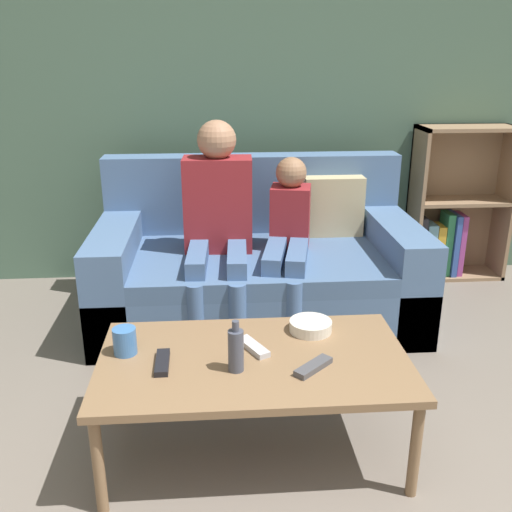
{
  "coord_description": "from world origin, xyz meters",
  "views": [
    {
      "loc": [
        -0.2,
        -0.87,
        1.48
      ],
      "look_at": [
        -0.01,
        1.59,
        0.6
      ],
      "focal_mm": 40.0,
      "sensor_mm": 36.0,
      "label": 1
    }
  ],
  "objects_px": {
    "tv_remote_0": "(253,347)",
    "snack_bowl": "(311,326)",
    "cup_near": "(125,341)",
    "tv_remote_1": "(313,367)",
    "coffee_table": "(254,365)",
    "person_adult": "(218,213)",
    "person_child": "(288,237)",
    "tv_remote_2": "(162,362)",
    "bookshelf": "(451,216)",
    "couch": "(258,269)",
    "bottle": "(236,350)"
  },
  "relations": [
    {
      "from": "tv_remote_0",
      "to": "snack_bowl",
      "type": "relative_size",
      "value": 1.0
    },
    {
      "from": "cup_near",
      "to": "tv_remote_1",
      "type": "distance_m",
      "value": 0.71
    },
    {
      "from": "coffee_table",
      "to": "person_adult",
      "type": "height_order",
      "value": "person_adult"
    },
    {
      "from": "tv_remote_0",
      "to": "person_child",
      "type": "bearing_deg",
      "value": 47.79
    },
    {
      "from": "tv_remote_0",
      "to": "person_adult",
      "type": "bearing_deg",
      "value": 68.48
    },
    {
      "from": "tv_remote_2",
      "to": "cup_near",
      "type": "bearing_deg",
      "value": 144.65
    },
    {
      "from": "tv_remote_1",
      "to": "snack_bowl",
      "type": "relative_size",
      "value": 0.91
    },
    {
      "from": "bookshelf",
      "to": "person_child",
      "type": "relative_size",
      "value": 1.1
    },
    {
      "from": "person_child",
      "to": "snack_bowl",
      "type": "distance_m",
      "value": 0.89
    },
    {
      "from": "couch",
      "to": "bottle",
      "type": "xyz_separation_m",
      "value": [
        -0.18,
        -1.32,
        0.21
      ]
    },
    {
      "from": "bookshelf",
      "to": "person_adult",
      "type": "relative_size",
      "value": 0.9
    },
    {
      "from": "coffee_table",
      "to": "tv_remote_1",
      "type": "relative_size",
      "value": 7.33
    },
    {
      "from": "person_adult",
      "to": "bookshelf",
      "type": "bearing_deg",
      "value": 24.55
    },
    {
      "from": "tv_remote_0",
      "to": "snack_bowl",
      "type": "distance_m",
      "value": 0.28
    },
    {
      "from": "coffee_table",
      "to": "person_child",
      "type": "distance_m",
      "value": 1.12
    },
    {
      "from": "person_adult",
      "to": "bottle",
      "type": "bearing_deg",
      "value": -85.25
    },
    {
      "from": "person_adult",
      "to": "tv_remote_0",
      "type": "bearing_deg",
      "value": -81.17
    },
    {
      "from": "coffee_table",
      "to": "bookshelf",
      "type": "bearing_deg",
      "value": 50.29
    },
    {
      "from": "coffee_table",
      "to": "bottle",
      "type": "relative_size",
      "value": 5.94
    },
    {
      "from": "couch",
      "to": "cup_near",
      "type": "relative_size",
      "value": 17.45
    },
    {
      "from": "bookshelf",
      "to": "tv_remote_0",
      "type": "xyz_separation_m",
      "value": [
        -1.48,
        -1.72,
        -0.0
      ]
    },
    {
      "from": "bottle",
      "to": "person_child",
      "type": "bearing_deg",
      "value": 73.95
    },
    {
      "from": "person_adult",
      "to": "snack_bowl",
      "type": "bearing_deg",
      "value": -66.45
    },
    {
      "from": "tv_remote_2",
      "to": "person_adult",
      "type": "bearing_deg",
      "value": 78.08
    },
    {
      "from": "bookshelf",
      "to": "snack_bowl",
      "type": "height_order",
      "value": "bookshelf"
    },
    {
      "from": "tv_remote_1",
      "to": "bottle",
      "type": "height_order",
      "value": "bottle"
    },
    {
      "from": "cup_near",
      "to": "tv_remote_2",
      "type": "distance_m",
      "value": 0.18
    },
    {
      "from": "bookshelf",
      "to": "bottle",
      "type": "relative_size",
      "value": 5.29
    },
    {
      "from": "person_child",
      "to": "cup_near",
      "type": "distance_m",
      "value": 1.26
    },
    {
      "from": "tv_remote_0",
      "to": "tv_remote_1",
      "type": "height_order",
      "value": "same"
    },
    {
      "from": "person_adult",
      "to": "bottle",
      "type": "xyz_separation_m",
      "value": [
        0.05,
        -1.22,
        -0.16
      ]
    },
    {
      "from": "person_child",
      "to": "bottle",
      "type": "relative_size",
      "value": 4.81
    },
    {
      "from": "bottle",
      "to": "bookshelf",
      "type": "bearing_deg",
      "value": 50.29
    },
    {
      "from": "tv_remote_0",
      "to": "bottle",
      "type": "height_order",
      "value": "bottle"
    },
    {
      "from": "tv_remote_0",
      "to": "coffee_table",
      "type": "bearing_deg",
      "value": -120.02
    },
    {
      "from": "person_adult",
      "to": "tv_remote_1",
      "type": "distance_m",
      "value": 1.3
    },
    {
      "from": "person_adult",
      "to": "couch",
      "type": "bearing_deg",
      "value": 26.28
    },
    {
      "from": "cup_near",
      "to": "tv_remote_0",
      "type": "bearing_deg",
      "value": -0.83
    },
    {
      "from": "couch",
      "to": "bookshelf",
      "type": "bearing_deg",
      "value": 21.64
    },
    {
      "from": "tv_remote_0",
      "to": "bottle",
      "type": "xyz_separation_m",
      "value": [
        -0.07,
        -0.14,
        0.07
      ]
    },
    {
      "from": "bookshelf",
      "to": "tv_remote_2",
      "type": "distance_m",
      "value": 2.56
    },
    {
      "from": "cup_near",
      "to": "tv_remote_2",
      "type": "xyz_separation_m",
      "value": [
        0.15,
        -0.1,
        -0.04
      ]
    },
    {
      "from": "cup_near",
      "to": "bottle",
      "type": "height_order",
      "value": "bottle"
    },
    {
      "from": "bookshelf",
      "to": "tv_remote_2",
      "type": "xyz_separation_m",
      "value": [
        -1.81,
        -1.81,
        -0.0
      ]
    },
    {
      "from": "tv_remote_2",
      "to": "tv_remote_1",
      "type": "bearing_deg",
      "value": -8.64
    },
    {
      "from": "coffee_table",
      "to": "tv_remote_0",
      "type": "xyz_separation_m",
      "value": [
        0.0,
        0.06,
        0.05
      ]
    },
    {
      "from": "tv_remote_0",
      "to": "tv_remote_1",
      "type": "xyz_separation_m",
      "value": [
        0.2,
        -0.16,
        0.0
      ]
    },
    {
      "from": "tv_remote_0",
      "to": "tv_remote_2",
      "type": "bearing_deg",
      "value": 167.43
    },
    {
      "from": "tv_remote_0",
      "to": "snack_bowl",
      "type": "height_order",
      "value": "snack_bowl"
    },
    {
      "from": "bookshelf",
      "to": "tv_remote_1",
      "type": "bearing_deg",
      "value": -124.06
    }
  ]
}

